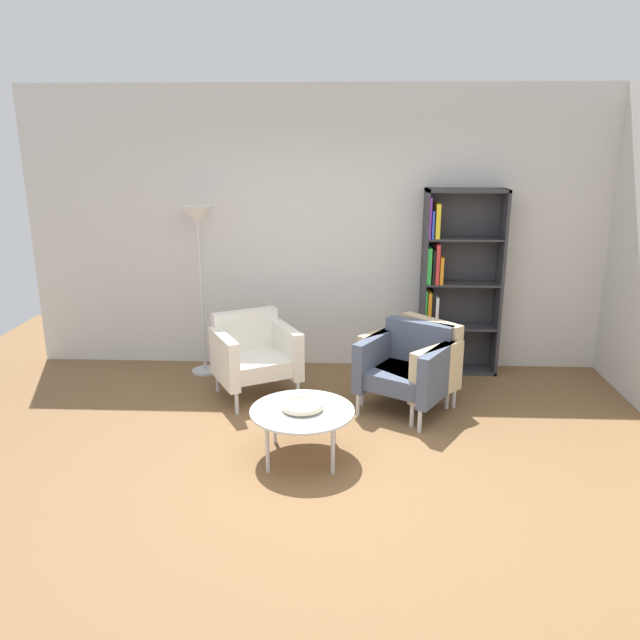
{
  "coord_description": "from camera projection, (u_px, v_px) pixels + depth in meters",
  "views": [
    {
      "loc": [
        0.14,
        -4.11,
        2.4
      ],
      "look_at": [
        -0.07,
        0.84,
        0.95
      ],
      "focal_mm": 35.45,
      "sensor_mm": 36.0,
      "label": 1
    }
  ],
  "objects": [
    {
      "name": "ground_plane",
      "position": [
        325.0,
        477.0,
        4.62
      ],
      "size": [
        8.32,
        8.32,
        0.0
      ],
      "primitive_type": "plane",
      "color": "brown"
    },
    {
      "name": "coffee_table_low",
      "position": [
        302.0,
        413.0,
        4.8
      ],
      "size": [
        0.8,
        0.8,
        0.4
      ],
      "color": "silver",
      "rests_on": "ground_plane"
    },
    {
      "name": "plaster_back_panel",
      "position": [
        334.0,
        230.0,
        6.57
      ],
      "size": [
        6.4,
        0.12,
        2.9
      ],
      "primitive_type": "cube",
      "color": "silver",
      "rests_on": "ground_plane"
    },
    {
      "name": "floor_lamp_torchiere",
      "position": [
        198.0,
        235.0,
        6.27
      ],
      "size": [
        0.32,
        0.32,
        1.74
      ],
      "color": "silver",
      "rests_on": "ground_plane"
    },
    {
      "name": "bookshelf_tall",
      "position": [
        452.0,
        286.0,
        6.47
      ],
      "size": [
        0.8,
        0.3,
        1.9
      ],
      "color": "#333338",
      "rests_on": "ground_plane"
    },
    {
      "name": "armchair_corner_red",
      "position": [
        254.0,
        353.0,
        5.98
      ],
      "size": [
        0.93,
        0.9,
        0.78
      ],
      "rotation": [
        0.0,
        0.0,
        0.49
      ],
      "color": "white",
      "rests_on": "ground_plane"
    },
    {
      "name": "armchair_near_window",
      "position": [
        408.0,
        367.0,
        5.64
      ],
      "size": [
        0.94,
        0.92,
        0.78
      ],
      "rotation": [
        0.0,
        0.0,
        -0.54
      ],
      "color": "#4C566B",
      "rests_on": "ground_plane"
    },
    {
      "name": "armchair_spare_guest",
      "position": [
        414.0,
        362.0,
        5.75
      ],
      "size": [
        0.95,
        0.95,
        0.78
      ],
      "rotation": [
        0.0,
        0.0,
        -0.81
      ],
      "color": "#C6B289",
      "rests_on": "ground_plane"
    },
    {
      "name": "decorative_bowl",
      "position": [
        302.0,
        405.0,
        4.78
      ],
      "size": [
        0.32,
        0.32,
        0.05
      ],
      "color": "beige",
      "rests_on": "coffee_table_low"
    }
  ]
}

